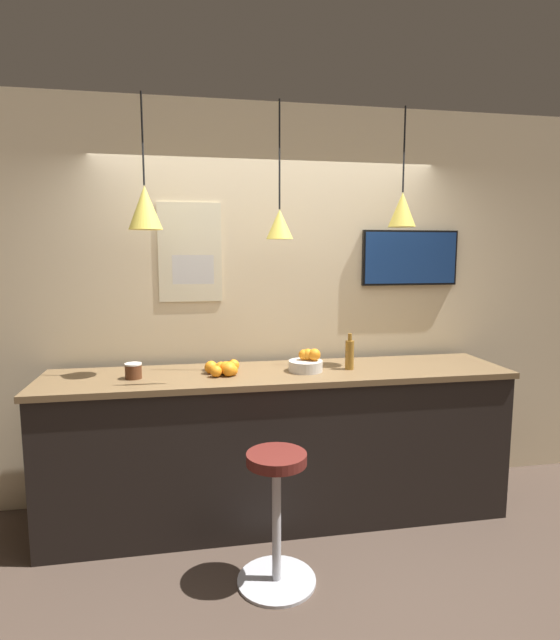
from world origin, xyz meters
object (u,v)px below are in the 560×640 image
bar_stool (277,505)px  fruit_bowl (307,363)px  juice_bottle (350,354)px  spread_jar (133,371)px  mounted_tv (410,258)px

bar_stool → fruit_bowl: bearing=64.3°
juice_bottle → spread_jar: size_ratio=2.34×
spread_jar → juice_bottle: bearing=0.0°
bar_stool → spread_jar: (-0.81, 0.67, 0.63)m
fruit_bowl → mounted_tv: (0.92, 0.42, 0.70)m
mounted_tv → bar_stool: bearing=-138.6°
fruit_bowl → mounted_tv: 1.23m
bar_stool → fruit_bowl: 0.98m
spread_jar → mounted_tv: size_ratio=0.14×
bar_stool → spread_jar: 1.23m
juice_bottle → spread_jar: 1.44m
juice_bottle → fruit_bowl: bearing=179.7°
juice_bottle → spread_jar: bearing=180.0°
fruit_bowl → spread_jar: size_ratio=2.16×
spread_jar → mounted_tv: bearing=11.6°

